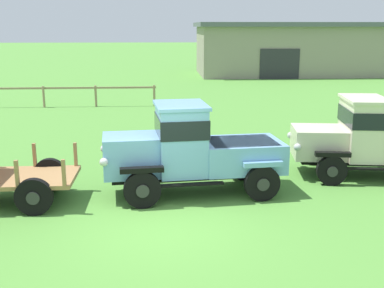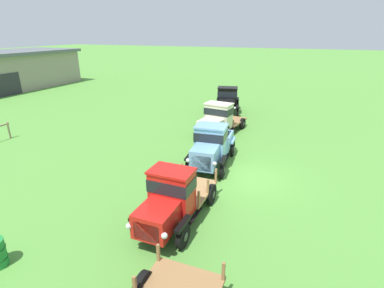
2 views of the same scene
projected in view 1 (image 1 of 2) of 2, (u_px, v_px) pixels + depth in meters
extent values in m
plane|color=#518E38|center=(164.00, 227.00, 10.20)|extent=(240.00, 240.00, 0.00)
cube|color=gray|center=(298.00, 51.00, 42.33)|extent=(17.43, 7.89, 4.11)
cube|color=#565B60|center=(300.00, 25.00, 41.79)|extent=(18.03, 8.69, 0.36)
cube|color=#2D2D33|center=(280.00, 64.00, 38.51)|extent=(3.20, 0.08, 2.40)
cylinder|color=#997F60|center=(154.00, 96.00, 25.60)|extent=(0.12, 0.12, 1.12)
cylinder|color=#997F60|center=(96.00, 96.00, 25.43)|extent=(0.12, 0.12, 1.12)
cylinder|color=#997F60|center=(44.00, 97.00, 25.13)|extent=(0.12, 0.12, 1.12)
cube|color=#997F60|center=(13.00, 88.00, 25.06)|extent=(14.84, 0.08, 0.10)
cylinder|color=black|center=(34.00, 197.00, 10.79)|extent=(0.85, 0.18, 0.85)
cylinder|color=#2D2D2D|center=(33.00, 198.00, 10.69)|extent=(0.30, 0.03, 0.30)
cylinder|color=black|center=(50.00, 175.00, 12.41)|extent=(0.85, 0.18, 0.85)
cylinder|color=#2D2D2D|center=(51.00, 173.00, 12.51)|extent=(0.30, 0.03, 0.30)
cube|color=#9E7547|center=(27.00, 178.00, 11.53)|extent=(2.29, 1.68, 0.10)
cube|color=#9E7547|center=(17.00, 173.00, 10.68)|extent=(0.08, 0.08, 0.60)
cube|color=#9E7547|center=(35.00, 155.00, 12.21)|extent=(0.08, 0.08, 0.60)
cube|color=#9E7547|center=(64.00, 173.00, 10.75)|extent=(0.08, 0.08, 0.60)
cube|color=#9E7547|center=(75.00, 154.00, 12.28)|extent=(0.08, 0.08, 0.60)
cylinder|color=black|center=(142.00, 190.00, 11.20)|extent=(0.89, 0.26, 0.88)
cylinder|color=#2D2D2D|center=(143.00, 191.00, 11.10)|extent=(0.31, 0.06, 0.31)
cylinder|color=black|center=(138.00, 169.00, 12.82)|extent=(0.89, 0.26, 0.88)
cylinder|color=#2D2D2D|center=(138.00, 168.00, 12.92)|extent=(0.31, 0.06, 0.31)
cylinder|color=black|center=(262.00, 183.00, 11.66)|extent=(0.89, 0.26, 0.88)
cylinder|color=#2D2D2D|center=(263.00, 185.00, 11.57)|extent=(0.31, 0.06, 0.31)
cylinder|color=black|center=(243.00, 164.00, 13.29)|extent=(0.89, 0.26, 0.88)
cylinder|color=#2D2D2D|center=(242.00, 163.00, 13.39)|extent=(0.31, 0.06, 0.31)
cube|color=black|center=(194.00, 173.00, 12.21)|extent=(4.19, 1.35, 0.12)
cube|color=#70A3D1|center=(131.00, 155.00, 11.83)|extent=(1.47, 1.32, 0.98)
cube|color=silver|center=(105.00, 158.00, 11.74)|extent=(0.16, 0.93, 0.73)
sphere|color=silver|center=(104.00, 162.00, 11.11)|extent=(0.20, 0.20, 0.20)
sphere|color=silver|center=(104.00, 149.00, 12.33)|extent=(0.20, 0.20, 0.20)
cube|color=black|center=(142.00, 170.00, 11.08)|extent=(1.03, 0.30, 0.12)
cube|color=black|center=(138.00, 151.00, 12.71)|extent=(1.03, 0.30, 0.12)
cube|color=#70A3D1|center=(181.00, 140.00, 11.95)|extent=(1.28, 1.60, 1.65)
cube|color=black|center=(181.00, 125.00, 11.86)|extent=(1.33, 1.64, 0.46)
cube|color=#70A3D1|center=(181.00, 105.00, 11.74)|extent=(1.40, 1.68, 0.08)
cube|color=black|center=(191.00, 185.00, 11.39)|extent=(1.59, 0.30, 0.05)
cube|color=black|center=(181.00, 165.00, 12.98)|extent=(1.59, 0.30, 0.05)
cube|color=#70A3D1|center=(241.00, 155.00, 12.31)|extent=(2.14, 1.76, 0.74)
cube|color=black|center=(242.00, 142.00, 12.23)|extent=(1.80, 1.49, 0.06)
cube|color=#70A3D1|center=(263.00, 164.00, 11.55)|extent=(0.99, 0.30, 0.12)
cube|color=#70A3D1|center=(244.00, 147.00, 13.17)|extent=(0.99, 0.30, 0.12)
cylinder|color=black|center=(332.00, 171.00, 12.84)|extent=(0.82, 0.30, 0.80)
cylinder|color=#2D2D2D|center=(333.00, 172.00, 12.73)|extent=(0.28, 0.07, 0.28)
cylinder|color=black|center=(318.00, 152.00, 14.71)|extent=(0.82, 0.30, 0.80)
cylinder|color=#2D2D2D|center=(318.00, 151.00, 14.82)|extent=(0.28, 0.07, 0.28)
cube|color=black|center=(379.00, 159.00, 13.65)|extent=(4.58, 1.64, 0.12)
cube|color=beige|center=(318.00, 142.00, 13.66)|extent=(1.58, 1.53, 0.82)
cube|color=silver|center=(294.00, 143.00, 13.71)|extent=(0.20, 1.06, 0.62)
sphere|color=silver|center=(297.00, 147.00, 13.00)|extent=(0.20, 0.20, 0.20)
sphere|color=silver|center=(290.00, 135.00, 14.40)|extent=(0.20, 0.20, 0.20)
cube|color=black|center=(333.00, 154.00, 12.73)|extent=(0.94, 0.32, 0.12)
cube|color=black|center=(319.00, 138.00, 14.60)|extent=(0.94, 0.32, 0.12)
cube|color=beige|center=(363.00, 129.00, 13.48)|extent=(1.23, 1.82, 1.61)
cube|color=black|center=(364.00, 116.00, 13.40)|extent=(1.28, 1.86, 0.45)
cube|color=beige|center=(366.00, 99.00, 13.28)|extent=(1.35, 1.91, 0.08)
cube|color=black|center=(374.00, 169.00, 12.77)|extent=(1.43, 0.33, 0.05)
cube|color=black|center=(355.00, 151.00, 14.60)|extent=(1.43, 0.33, 0.05)
cube|color=olive|center=(381.00, 147.00, 13.57)|extent=(0.32, 1.83, 0.44)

